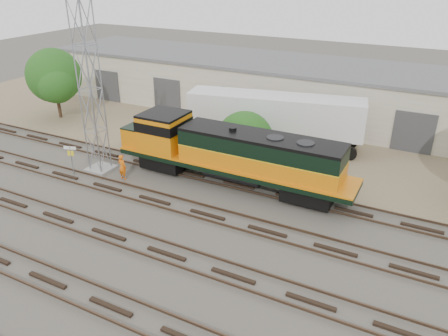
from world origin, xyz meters
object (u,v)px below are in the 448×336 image
at_px(locomotive, 229,153).
at_px(signal_tower, 91,92).
at_px(worker, 122,167).
at_px(semi_trailer, 279,115).

relative_size(locomotive, signal_tower, 1.41).
bearing_deg(worker, locomotive, -152.78).
bearing_deg(locomotive, semi_trailer, 85.74).
xyz_separation_m(locomotive, signal_tower, (-9.60, -2.43, 3.61)).
distance_m(locomotive, worker, 7.79).
bearing_deg(semi_trailer, locomotive, -105.82).
relative_size(signal_tower, semi_trailer, 0.84).
xyz_separation_m(locomotive, worker, (-7.10, -2.85, -1.44)).
bearing_deg(worker, signal_tower, -4.21).
bearing_deg(locomotive, signal_tower, -165.80).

